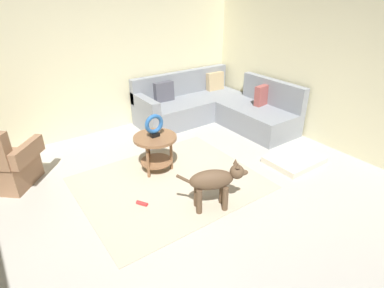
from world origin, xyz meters
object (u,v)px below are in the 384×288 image
(sectional_couch, at_px, (215,108))
(side_table, at_px, (155,144))
(armchair, at_px, (3,165))
(torus_sculpture, at_px, (154,125))
(dog, at_px, (215,181))
(dog_bed_mat, at_px, (294,160))
(dog_toy_rope, at_px, (142,204))

(sectional_couch, height_order, side_table, sectional_couch)
(armchair, relative_size, torus_sculpture, 3.06)
(sectional_couch, bearing_deg, dog, -129.11)
(dog_bed_mat, relative_size, dog_toy_rope, 5.50)
(dog, bearing_deg, dog_toy_rope, -103.51)
(armchair, height_order, side_table, armchair)
(dog, relative_size, dog_toy_rope, 5.45)
(armchair, distance_m, torus_sculpture, 2.01)
(dog_bed_mat, relative_size, dog, 1.01)
(sectional_couch, relative_size, side_table, 3.75)
(side_table, distance_m, dog_toy_rope, 0.91)
(side_table, xyz_separation_m, dog_toy_rope, (-0.55, -0.61, -0.39))
(armchair, bearing_deg, dog_toy_rope, -6.79)
(armchair, xyz_separation_m, torus_sculpture, (1.80, -0.80, 0.39))
(torus_sculpture, xyz_separation_m, dog_toy_rope, (-0.55, -0.61, -0.69))
(torus_sculpture, distance_m, dog, 1.20)
(sectional_couch, distance_m, torus_sculpture, 2.08)
(armchair, height_order, torus_sculpture, armchair)
(dog_bed_mat, height_order, dog, dog)
(armchair, bearing_deg, dog, -3.59)
(sectional_couch, height_order, dog, sectional_couch)
(torus_sculpture, bearing_deg, dog_toy_rope, -132.38)
(sectional_couch, relative_size, armchair, 2.26)
(sectional_couch, relative_size, dog, 2.84)
(dog_bed_mat, distance_m, dog, 1.70)
(dog, bearing_deg, torus_sculpture, -148.52)
(sectional_couch, xyz_separation_m, dog_toy_rope, (-2.37, -1.52, -0.27))
(dog_bed_mat, bearing_deg, side_table, 150.55)
(sectional_couch, xyz_separation_m, dog_bed_mat, (-0.01, -1.93, -0.25))
(armchair, height_order, dog_bed_mat, armchair)
(side_table, xyz_separation_m, torus_sculpture, (-0.00, -0.00, 0.29))
(sectional_couch, bearing_deg, side_table, -153.19)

